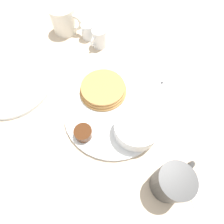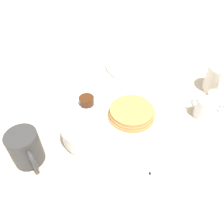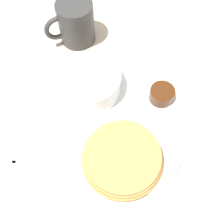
% 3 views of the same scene
% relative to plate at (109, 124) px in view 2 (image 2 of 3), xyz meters
% --- Properties ---
extents(ground_plane, '(4.00, 4.00, 0.00)m').
position_rel_plate_xyz_m(ground_plane, '(0.00, 0.00, -0.01)').
color(ground_plane, '#C6B299').
extents(plate, '(0.28, 0.28, 0.01)m').
position_rel_plate_xyz_m(plate, '(0.00, 0.00, 0.00)').
color(plate, white).
rests_on(plate, ground_plane).
extents(pancake_stack, '(0.14, 0.14, 0.03)m').
position_rel_plate_xyz_m(pancake_stack, '(-0.04, 0.06, 0.02)').
color(pancake_stack, '#B78447').
rests_on(pancake_stack, plate).
extents(bowl, '(0.12, 0.12, 0.05)m').
position_rel_plate_xyz_m(bowl, '(0.07, -0.06, 0.03)').
color(bowl, white).
rests_on(bowl, plate).
extents(syrup_cup, '(0.05, 0.05, 0.03)m').
position_rel_plate_xyz_m(syrup_cup, '(-0.07, -0.08, 0.02)').
color(syrup_cup, '#47230F').
rests_on(syrup_cup, plate).
extents(butter_ramekin, '(0.05, 0.05, 0.04)m').
position_rel_plate_xyz_m(butter_ramekin, '(0.07, -0.08, 0.02)').
color(butter_ramekin, white).
rests_on(butter_ramekin, plate).
extents(coffee_mug, '(0.09, 0.09, 0.09)m').
position_rel_plate_xyz_m(coffee_mug, '(0.15, -0.18, 0.04)').
color(coffee_mug, '#333333').
rests_on(coffee_mug, ground_plane).
extents(creamer_pitcher_near, '(0.05, 0.07, 0.06)m').
position_rel_plate_xyz_m(creamer_pitcher_near, '(-0.08, 0.27, 0.03)').
color(creamer_pitcher_near, white).
rests_on(creamer_pitcher_near, ground_plane).
extents(creamer_pitcher_far, '(0.05, 0.05, 0.05)m').
position_rel_plate_xyz_m(creamer_pitcher_far, '(-0.13, 0.32, 0.02)').
color(creamer_pitcher_far, white).
rests_on(creamer_pitcher_far, ground_plane).
extents(fork, '(0.04, 0.13, 0.00)m').
position_rel_plate_xyz_m(fork, '(0.15, 0.11, -0.00)').
color(fork, silver).
rests_on(fork, ground_plane).
extents(napkin, '(0.11, 0.10, 0.00)m').
position_rel_plate_xyz_m(napkin, '(0.25, -0.18, -0.00)').
color(napkin, white).
rests_on(napkin, ground_plane).
extents(second_mug, '(0.12, 0.09, 0.09)m').
position_rel_plate_xyz_m(second_mug, '(-0.23, 0.34, 0.04)').
color(second_mug, silver).
rests_on(second_mug, ground_plane).
extents(far_plate, '(0.25, 0.25, 0.01)m').
position_rel_plate_xyz_m(far_plate, '(-0.33, 0.06, 0.00)').
color(far_plate, white).
rests_on(far_plate, ground_plane).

